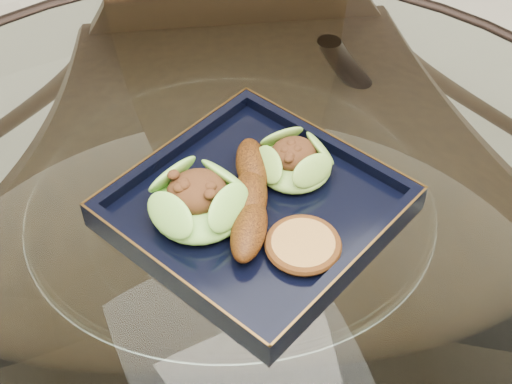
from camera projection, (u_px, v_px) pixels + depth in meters
name	position (u px, v px, depth m)	size (l,w,h in m)	color
dining_table	(235.00, 317.00, 0.90)	(1.13, 1.13, 0.77)	white
dining_chair	(244.00, 135.00, 1.20)	(0.55, 0.55, 1.00)	black
navy_plate	(256.00, 211.00, 0.79)	(0.27, 0.27, 0.02)	black
lettuce_wrap_left	(199.00, 203.00, 0.76)	(0.10, 0.10, 0.04)	#5EAF32
lettuce_wrap_right	(294.00, 163.00, 0.81)	(0.09, 0.09, 0.03)	#56902A
roasted_plantain	(251.00, 196.00, 0.77)	(0.17, 0.04, 0.03)	#602E0A
crumb_patty	(303.00, 246.00, 0.74)	(0.07, 0.07, 0.01)	#CA8F43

